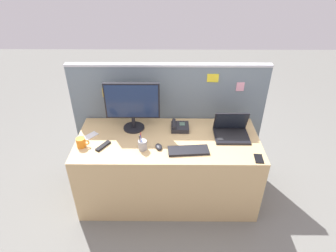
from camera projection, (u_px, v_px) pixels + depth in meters
The scene contains 13 objects.
ground_plane at pixel (168, 193), 3.30m from camera, with size 10.00×10.00×0.00m, color slate.
desk at pixel (168, 168), 3.09m from camera, with size 1.81×0.78×0.75m, color tan.
cubicle_divider at pixel (168, 122), 3.28m from camera, with size 2.08×0.08×1.37m.
desktop_monitor at pixel (132, 104), 2.90m from camera, with size 0.55×0.22×0.51m.
laptop at pixel (231, 130), 2.92m from camera, with size 0.34×0.28×0.24m.
desk_phone at pixel (179, 127), 3.02m from camera, with size 0.18×0.18×0.08m.
keyboard_main at pixel (188, 150), 2.71m from camera, with size 0.38×0.14×0.02m, color black.
computer_mouse_right_hand at pixel (159, 147), 2.75m from camera, with size 0.06×0.10×0.03m, color #232328.
pen_cup at pixel (143, 145), 2.72m from camera, with size 0.08×0.08×0.18m.
cell_phone_black_slab at pixel (259, 159), 2.62m from camera, with size 0.07×0.13×0.01m, color black.
cell_phone_white_slab at pixel (91, 136), 2.92m from camera, with size 0.08×0.15×0.01m, color silver.
tv_remote at pixel (103, 146), 2.77m from camera, with size 0.04×0.17×0.02m, color black.
coffee_mug at pixel (81, 142), 2.76m from camera, with size 0.12×0.09×0.09m.
Camera 1 is at (0.02, -2.35, 2.44)m, focal length 31.18 mm.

